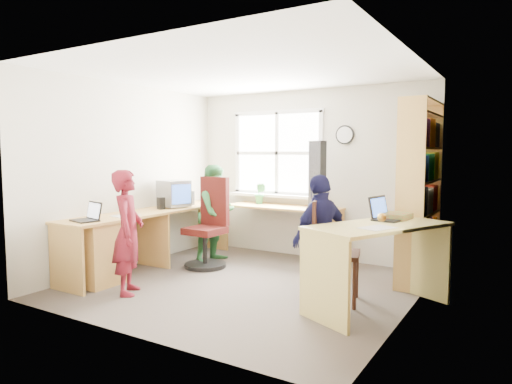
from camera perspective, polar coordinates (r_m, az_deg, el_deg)
room at (r=5.18m, az=-0.77°, el=1.71°), size 3.64×3.44×2.44m
l_desk at (r=5.80m, az=-13.99°, el=-5.67°), size 2.38×2.95×0.75m
right_desk at (r=4.54m, az=15.04°, el=-6.75°), size 1.21×1.58×0.83m
bookshelf at (r=5.61m, az=19.77°, el=-0.54°), size 0.30×1.02×2.10m
swivel_chair at (r=6.10m, az=-5.91°, el=-4.53°), size 0.56×0.56×1.18m
wooden_chair at (r=4.70m, az=9.08°, el=-6.75°), size 0.55×0.55×1.04m
crt_monitor at (r=6.43m, az=-10.24°, el=-0.20°), size 0.46×0.43×0.37m
laptop_left at (r=5.42m, az=-20.20°, el=-2.88°), size 0.36×0.32×0.21m
laptop_right at (r=4.82m, az=15.86°, el=-2.69°), size 0.35×0.39×0.24m
speaker_a at (r=6.23m, az=-11.79°, el=-1.40°), size 0.09×0.09×0.16m
speaker_b at (r=6.70m, az=-8.25°, el=-0.75°), size 0.12×0.12×0.20m
cd_tower at (r=6.24m, az=7.68°, el=2.15°), size 0.20×0.19×0.92m
game_box at (r=4.91m, az=16.81°, el=-2.87°), size 0.35×0.35×0.06m
paper_a at (r=5.73m, az=-15.98°, el=-2.84°), size 0.28×0.36×0.00m
paper_b at (r=4.28m, az=14.97°, el=-4.35°), size 0.33×0.38×0.00m
potted_plant at (r=6.74m, az=0.53°, el=-0.18°), size 0.17×0.14×0.31m
person_red at (r=5.06m, az=-15.70°, el=-4.85°), size 0.54×0.58×1.33m
person_green at (r=6.34m, az=-5.00°, el=-2.66°), size 0.59×0.72×1.34m
person_navy at (r=4.69m, az=8.10°, el=-5.71°), size 0.55×0.82×1.29m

